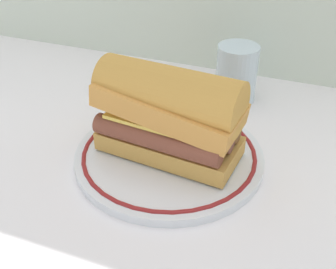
# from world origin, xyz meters

# --- Properties ---
(ground_plane) EXTENTS (1.50, 1.50, 0.00)m
(ground_plane) POSITION_xyz_m (0.00, 0.00, 0.00)
(ground_plane) COLOR white
(plate) EXTENTS (0.26, 0.26, 0.01)m
(plate) POSITION_xyz_m (0.01, -0.00, 0.01)
(plate) COLOR white
(plate) RESTS_ON ground_plane
(sausage_sandwich) EXTENTS (0.20, 0.10, 0.13)m
(sausage_sandwich) POSITION_xyz_m (0.01, -0.00, 0.08)
(sausage_sandwich) COLOR gold
(sausage_sandwich) RESTS_ON plate
(drinking_glass) EXTENTS (0.07, 0.07, 0.10)m
(drinking_glass) POSITION_xyz_m (0.05, 0.20, 0.04)
(drinking_glass) COLOR silver
(drinking_glass) RESTS_ON ground_plane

